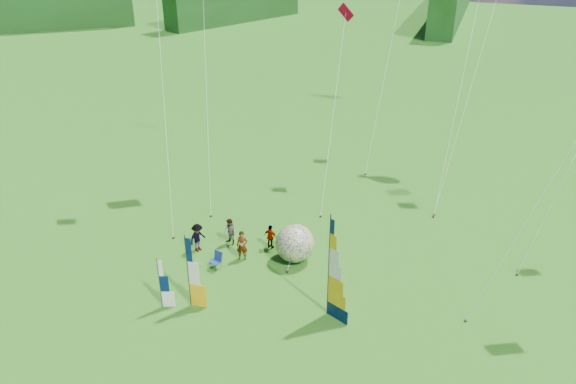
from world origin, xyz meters
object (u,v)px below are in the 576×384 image
(spectator_a, at_px, (242,246))
(camp_chair, at_px, (215,261))
(feather_banner_main, at_px, (329,268))
(side_banner_left, at_px, (188,273))
(side_banner_far, at_px, (160,284))
(spectator_b, at_px, (230,232))
(kite_whale, at_px, (470,38))
(spectator_c, at_px, (198,238))
(spectator_d, at_px, (271,237))
(bol_inflatable, at_px, (295,243))

(spectator_a, xyz_separation_m, camp_chair, (-1.03, -1.37, -0.38))
(feather_banner_main, bearing_deg, side_banner_left, -141.45)
(camp_chair, bearing_deg, feather_banner_main, 4.77)
(feather_banner_main, relative_size, camp_chair, 5.28)
(side_banner_far, relative_size, camp_chair, 2.74)
(spectator_b, distance_m, kite_whale, 20.42)
(side_banner_far, xyz_separation_m, spectator_c, (-0.71, 5.25, -0.53))
(spectator_a, xyz_separation_m, spectator_b, (-1.32, 1.23, -0.06))
(side_banner_left, height_order, spectator_a, side_banner_left)
(spectator_d, bearing_deg, camp_chair, 64.50)
(spectator_c, bearing_deg, side_banner_left, -137.39)
(side_banner_far, xyz_separation_m, bol_inflatable, (4.92, 6.23, -0.31))
(spectator_b, xyz_separation_m, spectator_c, (-1.48, -1.28, 0.04))
(side_banner_left, distance_m, kite_whale, 24.20)
(camp_chair, bearing_deg, side_banner_far, -86.65)
(feather_banner_main, xyz_separation_m, spectator_b, (-7.20, 4.25, -1.88))
(camp_chair, bearing_deg, spectator_b, 114.46)
(bol_inflatable, xyz_separation_m, spectator_c, (-5.63, -0.98, -0.22))
(bol_inflatable, distance_m, camp_chair, 4.54)
(camp_chair, bearing_deg, side_banner_left, -67.44)
(kite_whale, bearing_deg, spectator_d, -145.69)
(spectator_d, relative_size, camp_chair, 1.48)
(side_banner_left, distance_m, camp_chair, 3.66)
(side_banner_far, height_order, bol_inflatable, side_banner_far)
(spectator_a, relative_size, camp_chair, 1.75)
(spectator_d, bearing_deg, spectator_a, 66.00)
(spectator_d, bearing_deg, spectator_c, 33.28)
(kite_whale, bearing_deg, spectator_c, -152.25)
(side_banner_far, distance_m, bol_inflatable, 7.94)
(side_banner_left, xyz_separation_m, side_banner_far, (-1.30, -0.60, -0.59))
(feather_banner_main, xyz_separation_m, camp_chair, (-6.92, 1.66, -2.20))
(spectator_c, bearing_deg, spectator_b, -29.86)
(bol_inflatable, height_order, camp_chair, bol_inflatable)
(spectator_a, bearing_deg, side_banner_left, -112.67)
(kite_whale, bearing_deg, camp_chair, -145.98)
(spectator_b, relative_size, spectator_c, 0.95)
(side_banner_left, bearing_deg, side_banner_far, -160.35)
(spectator_b, height_order, kite_whale, kite_whale)
(spectator_d, xyz_separation_m, kite_whale, (9.11, 13.60, 9.47))
(bol_inflatable, xyz_separation_m, spectator_b, (-4.16, 0.30, -0.26))
(spectator_b, bearing_deg, kite_whale, 76.14)
(bol_inflatable, height_order, spectator_a, bol_inflatable)
(side_banner_left, xyz_separation_m, bol_inflatable, (3.62, 5.63, -0.90))
(spectator_a, distance_m, kite_whale, 20.57)
(kite_whale, bearing_deg, bol_inflatable, -139.11)
(feather_banner_main, distance_m, side_banner_far, 8.39)
(spectator_b, relative_size, kite_whale, 0.08)
(side_banner_far, height_order, spectator_d, side_banner_far)
(feather_banner_main, distance_m, kite_whale, 20.21)
(spectator_d, distance_m, camp_chair, 3.68)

